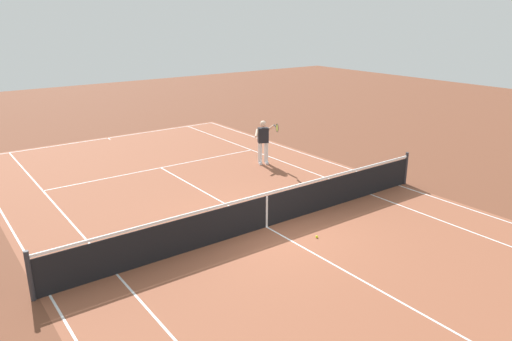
# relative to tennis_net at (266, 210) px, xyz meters

# --- Properties ---
(ground_plane) EXTENTS (60.00, 60.00, 0.00)m
(ground_plane) POSITION_rel_tennis_net_xyz_m (0.00, 0.00, -0.49)
(ground_plane) COLOR brown
(court_slab) EXTENTS (24.20, 11.40, 0.00)m
(court_slab) POSITION_rel_tennis_net_xyz_m (0.00, 0.00, -0.49)
(court_slab) COLOR #935138
(court_slab) RESTS_ON ground_plane
(court_line_markings) EXTENTS (23.85, 11.05, 0.01)m
(court_line_markings) POSITION_rel_tennis_net_xyz_m (0.00, 0.00, -0.49)
(court_line_markings) COLOR white
(court_line_markings) RESTS_ON ground_plane
(tennis_net) EXTENTS (0.10, 11.70, 1.08)m
(tennis_net) POSITION_rel_tennis_net_xyz_m (0.00, 0.00, 0.00)
(tennis_net) COLOR #2D2D33
(tennis_net) RESTS_ON ground_plane
(tennis_player_near) EXTENTS (1.19, 0.75, 1.70)m
(tennis_player_near) POSITION_rel_tennis_net_xyz_m (4.57, -3.36, 0.44)
(tennis_player_near) COLOR white
(tennis_player_near) RESTS_ON ground_plane
(tennis_ball) EXTENTS (0.07, 0.07, 0.07)m
(tennis_ball) POSITION_rel_tennis_net_xyz_m (-1.28, -0.63, -0.46)
(tennis_ball) COLOR #CCE01E
(tennis_ball) RESTS_ON ground_plane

